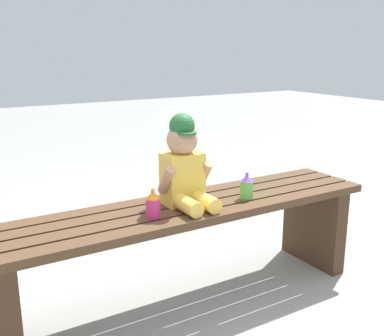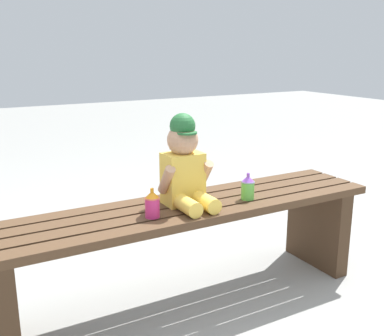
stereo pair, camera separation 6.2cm
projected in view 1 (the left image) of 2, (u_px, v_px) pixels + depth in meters
name	position (u px, v px, depth m)	size (l,w,h in m)	color
ground_plane	(187.00, 300.00, 2.16)	(16.00, 16.00, 0.00)	#999993
park_bench	(187.00, 235.00, 2.07)	(1.84, 0.39, 0.47)	#513823
child_figure	(184.00, 166.00, 2.00)	(0.23, 0.27, 0.40)	#F2C64C
sippy_cup_left	(153.00, 204.00, 1.87)	(0.06, 0.06, 0.12)	#E5337F
sippy_cup_right	(247.00, 186.00, 2.11)	(0.06, 0.06, 0.12)	#66CC4C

